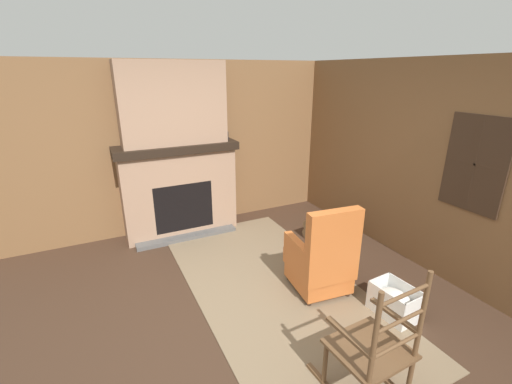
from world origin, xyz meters
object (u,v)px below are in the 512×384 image
(storage_case, at_px, (220,135))
(armchair, at_px, (321,261))
(oil_lamp_vase, at_px, (137,140))
(laundry_basket, at_px, (395,301))
(firewood_stack, at_px, (324,231))
(rocking_chair, at_px, (373,355))

(storage_case, bearing_deg, armchair, 8.05)
(oil_lamp_vase, bearing_deg, storage_case, 89.99)
(armchair, relative_size, laundry_basket, 2.26)
(armchair, distance_m, storage_case, 2.48)
(laundry_basket, bearing_deg, storage_case, -165.53)
(firewood_stack, distance_m, oil_lamp_vase, 2.91)
(firewood_stack, xyz_separation_m, storage_case, (-1.24, -1.10, 1.28))
(rocking_chair, relative_size, storage_case, 5.28)
(oil_lamp_vase, bearing_deg, laundry_basket, 33.80)
(armchair, xyz_separation_m, firewood_stack, (-0.99, 0.78, -0.23))
(storage_case, bearing_deg, oil_lamp_vase, -90.01)
(laundry_basket, distance_m, oil_lamp_vase, 3.71)
(oil_lamp_vase, bearing_deg, firewood_stack, 61.52)
(armchair, height_order, rocking_chair, rocking_chair)
(rocking_chair, bearing_deg, oil_lamp_vase, 13.57)
(armchair, distance_m, rocking_chair, 1.35)
(storage_case, bearing_deg, rocking_chair, -2.58)
(laundry_basket, relative_size, oil_lamp_vase, 1.77)
(armchair, bearing_deg, oil_lamp_vase, 40.41)
(firewood_stack, xyz_separation_m, oil_lamp_vase, (-1.24, -2.29, 1.31))
(armchair, bearing_deg, rocking_chair, 165.85)
(laundry_basket, relative_size, storage_case, 2.18)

